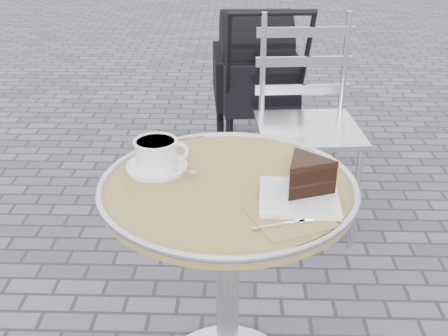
{
  "coord_description": "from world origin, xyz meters",
  "views": [
    {
      "loc": [
        0.03,
        -1.36,
        1.46
      ],
      "look_at": [
        -0.01,
        0.0,
        0.78
      ],
      "focal_mm": 45.0,
      "sensor_mm": 36.0,
      "label": 1
    }
  ],
  "objects_px": {
    "cafe_table": "(228,235)",
    "baby_stroller": "(256,86)",
    "cappuccino_set": "(157,156)",
    "cake_plate_set": "(305,181)",
    "bistro_chair": "(306,100)"
  },
  "relations": [
    {
      "from": "cafe_table",
      "to": "baby_stroller",
      "type": "distance_m",
      "value": 1.76
    },
    {
      "from": "bistro_chair",
      "to": "baby_stroller",
      "type": "bearing_deg",
      "value": 101.13
    },
    {
      "from": "cappuccino_set",
      "to": "cake_plate_set",
      "type": "xyz_separation_m",
      "value": [
        0.41,
        -0.16,
        0.01
      ]
    },
    {
      "from": "cake_plate_set",
      "to": "bistro_chair",
      "type": "relative_size",
      "value": 0.32
    },
    {
      "from": "cake_plate_set",
      "to": "baby_stroller",
      "type": "height_order",
      "value": "baby_stroller"
    },
    {
      "from": "cake_plate_set",
      "to": "bistro_chair",
      "type": "xyz_separation_m",
      "value": [
        0.13,
        1.12,
        -0.17
      ]
    },
    {
      "from": "cafe_table",
      "to": "bistro_chair",
      "type": "distance_m",
      "value": 1.1
    },
    {
      "from": "bistro_chair",
      "to": "cake_plate_set",
      "type": "bearing_deg",
      "value": -101.39
    },
    {
      "from": "bistro_chair",
      "to": "baby_stroller",
      "type": "distance_m",
      "value": 0.75
    },
    {
      "from": "bistro_chair",
      "to": "baby_stroller",
      "type": "height_order",
      "value": "same"
    },
    {
      "from": "cappuccino_set",
      "to": "cake_plate_set",
      "type": "relative_size",
      "value": 0.62
    },
    {
      "from": "baby_stroller",
      "to": "cafe_table",
      "type": "bearing_deg",
      "value": -98.77
    },
    {
      "from": "bistro_chair",
      "to": "baby_stroller",
      "type": "relative_size",
      "value": 1.0
    },
    {
      "from": "cappuccino_set",
      "to": "bistro_chair",
      "type": "bearing_deg",
      "value": 49.31
    },
    {
      "from": "cappuccino_set",
      "to": "baby_stroller",
      "type": "distance_m",
      "value": 1.73
    }
  ]
}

